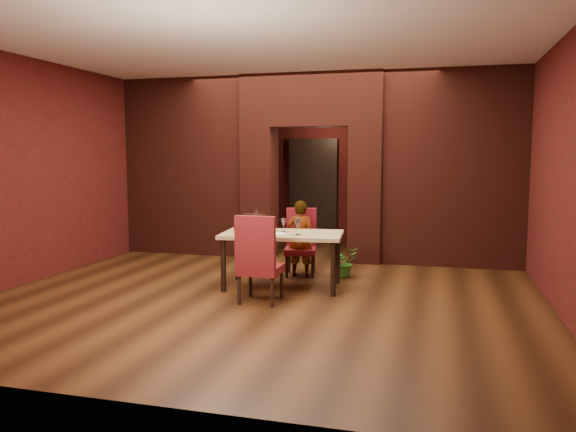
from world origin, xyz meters
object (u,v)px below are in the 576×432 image
person_seated (300,239)px  wine_bucket (239,224)px  chair_far (300,242)px  chair_near (261,258)px  wine_glass_a (273,226)px  wine_glass_b (284,225)px  wine_glass_c (298,227)px  water_bottle (257,221)px  potted_plant (344,262)px  dining_table (282,260)px

person_seated → wine_bucket: size_ratio=5.75×
chair_far → chair_near: size_ratio=0.92×
person_seated → wine_glass_a: (-0.22, -0.72, 0.28)m
wine_glass_b → wine_bucket: 0.62m
chair_far → wine_glass_c: size_ratio=4.56×
person_seated → water_bottle: 0.90m
chair_far → person_seated: bearing=-86.7°
wine_glass_c → person_seated: bearing=101.6°
wine_bucket → chair_far: bearing=50.8°
wine_glass_c → water_bottle: bearing=163.9°
person_seated → wine_glass_c: 0.95m
chair_far → water_bottle: 0.99m
wine_glass_c → potted_plant: bearing=66.4°
wine_glass_c → chair_far: bearing=101.7°
water_bottle → potted_plant: size_ratio=0.66×
chair_near → water_bottle: (-0.33, 0.84, 0.36)m
wine_glass_b → potted_plant: bearing=47.1°
person_seated → potted_plant: 0.74m
wine_bucket → wine_glass_a: bearing=2.2°
water_bottle → chair_far: bearing=60.9°
wine_glass_c → potted_plant: (0.45, 1.04, -0.65)m
chair_near → wine_glass_a: (-0.09, 0.81, 0.31)m
wine_bucket → potted_plant: (1.33, 0.90, -0.64)m
wine_bucket → water_bottle: 0.25m
potted_plant → chair_near: bearing=-114.3°
wine_glass_b → water_bottle: water_bottle is taller
dining_table → wine_glass_a: bearing=168.4°
chair_near → wine_bucket: 1.03m
dining_table → chair_near: (-0.05, -0.80, 0.17)m
person_seated → wine_glass_c: bearing=103.3°
chair_near → wine_bucket: bearing=-54.2°
dining_table → person_seated: 0.77m
person_seated → wine_bucket: 1.06m
wine_bucket → potted_plant: bearing=34.0°
wine_glass_c → wine_glass_a: bearing=158.1°
dining_table → wine_glass_c: bearing=-35.6°
wine_glass_a → chair_far: bearing=76.3°
wine_glass_c → water_bottle: (-0.64, 0.18, 0.04)m
chair_near → potted_plant: size_ratio=2.41×
dining_table → wine_glass_b: (-0.01, 0.11, 0.47)m
chair_far → wine_glass_c: 1.06m
dining_table → person_seated: bearing=78.3°
wine_glass_b → potted_plant: size_ratio=0.40×
person_seated → wine_glass_b: 0.69m
chair_far → chair_near: (-0.11, -1.62, 0.04)m
wine_glass_a → person_seated: bearing=73.3°
chair_far → person_seated: (0.02, -0.09, 0.07)m
chair_near → wine_glass_b: chair_near is taller
chair_far → water_bottle: water_bottle is taller
potted_plant → chair_far: bearing=-174.1°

